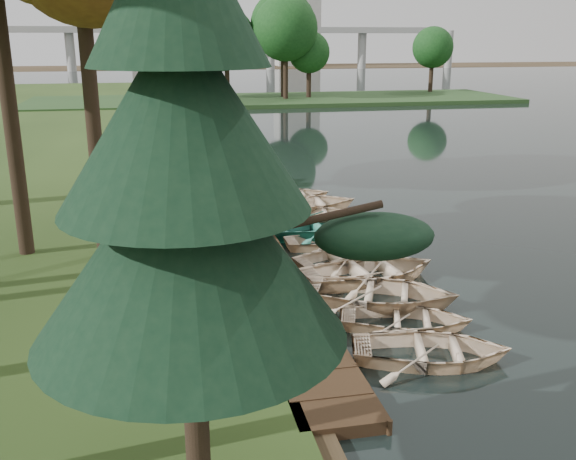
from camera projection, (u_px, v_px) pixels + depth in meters
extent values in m
plane|color=#3D2F1D|center=(320.00, 271.00, 18.50)|extent=(300.00, 300.00, 0.00)
cube|color=#352314|center=(265.00, 270.00, 18.14)|extent=(1.60, 16.00, 0.30)
cube|color=#25421D|center=(275.00, 100.00, 66.88)|extent=(50.00, 14.00, 0.45)
cylinder|color=black|center=(37.00, 77.00, 61.61)|extent=(0.50, 0.50, 4.80)
sphere|color=#184518|center=(33.00, 38.00, 60.58)|extent=(5.60, 5.60, 5.60)
cylinder|color=black|center=(108.00, 76.00, 62.90)|extent=(0.50, 0.50, 4.80)
sphere|color=#184518|center=(105.00, 38.00, 61.87)|extent=(5.60, 5.60, 5.60)
cylinder|color=black|center=(177.00, 75.00, 64.19)|extent=(0.50, 0.50, 4.80)
sphere|color=#184518|center=(175.00, 38.00, 63.15)|extent=(5.60, 5.60, 5.60)
cylinder|color=black|center=(243.00, 75.00, 65.48)|extent=(0.50, 0.50, 4.80)
sphere|color=#184518|center=(242.00, 38.00, 64.44)|extent=(5.60, 5.60, 5.60)
cylinder|color=black|center=(307.00, 74.00, 66.77)|extent=(0.50, 0.50, 4.80)
sphere|color=#184518|center=(307.00, 38.00, 65.73)|extent=(5.60, 5.60, 5.60)
cylinder|color=black|center=(368.00, 73.00, 68.05)|extent=(0.50, 0.50, 4.80)
sphere|color=#184518|center=(369.00, 38.00, 67.02)|extent=(5.60, 5.60, 5.60)
cylinder|color=black|center=(426.00, 73.00, 69.34)|extent=(0.50, 0.50, 4.80)
sphere|color=#184518|center=(429.00, 38.00, 68.31)|extent=(5.60, 5.60, 5.60)
cube|color=#A5A5A0|center=(222.00, 30.00, 130.69)|extent=(90.00, 4.00, 1.20)
cylinder|color=#A5A5A0|center=(70.00, 51.00, 126.04)|extent=(1.80, 1.80, 8.00)
cylinder|color=#A5A5A0|center=(173.00, 50.00, 129.91)|extent=(1.80, 1.80, 8.00)
cylinder|color=#A5A5A0|center=(270.00, 50.00, 133.77)|extent=(1.80, 1.80, 8.00)
cylinder|color=#A5A5A0|center=(362.00, 50.00, 137.63)|extent=(1.80, 1.80, 8.00)
cylinder|color=#A5A5A0|center=(448.00, 49.00, 141.50)|extent=(1.80, 1.80, 8.00)
cube|color=#A5A5A0|center=(297.00, 27.00, 153.02)|extent=(10.00, 8.00, 18.00)
cube|color=#A5A5A0|center=(148.00, 40.00, 151.81)|extent=(8.00, 8.00, 12.00)
imported|color=beige|center=(432.00, 346.00, 13.16)|extent=(3.76, 3.10, 0.68)
imported|color=beige|center=(406.00, 316.00, 14.65)|extent=(3.54, 2.99, 0.62)
imported|color=beige|center=(379.00, 290.00, 15.92)|extent=(4.68, 4.08, 0.81)
imported|color=beige|center=(371.00, 268.00, 17.50)|extent=(4.15, 3.21, 0.79)
imported|color=beige|center=(345.00, 255.00, 18.80)|extent=(3.48, 2.84, 0.63)
imported|color=beige|center=(332.00, 237.00, 20.43)|extent=(3.04, 2.19, 0.62)
imported|color=teal|center=(326.00, 224.00, 21.62)|extent=(4.15, 3.14, 0.81)
imported|color=beige|center=(309.00, 213.00, 23.05)|extent=(4.07, 3.21, 0.76)
imported|color=beige|center=(304.00, 201.00, 24.51)|extent=(4.06, 2.92, 0.83)
imported|color=beige|center=(290.00, 193.00, 26.22)|extent=(3.36, 2.48, 0.67)
imported|color=beige|center=(145.00, 178.00, 27.46)|extent=(4.63, 4.43, 0.78)
cylinder|color=black|center=(92.00, 107.00, 17.68)|extent=(0.41, 0.41, 8.67)
cylinder|color=black|center=(7.00, 86.00, 17.77)|extent=(0.44, 0.44, 9.78)
cylinder|color=black|center=(196.00, 414.00, 8.20)|extent=(0.32, 0.32, 3.11)
cone|color=black|center=(188.00, 234.00, 7.50)|extent=(3.80, 3.80, 2.60)
cone|color=black|center=(182.00, 111.00, 7.09)|extent=(2.90, 2.90, 2.25)
cone|color=#3F661E|center=(255.00, 317.00, 13.47)|extent=(0.60, 0.60, 1.06)
cone|color=#3F661E|center=(204.00, 222.00, 20.66)|extent=(0.60, 0.60, 0.96)
cone|color=#3F661E|center=(162.00, 241.00, 18.52)|extent=(0.60, 0.60, 1.08)
cone|color=#3F661E|center=(206.00, 214.00, 21.37)|extent=(0.60, 0.60, 1.08)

